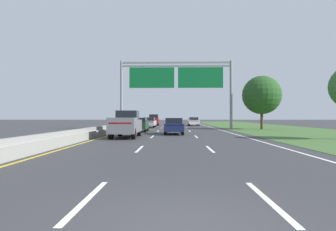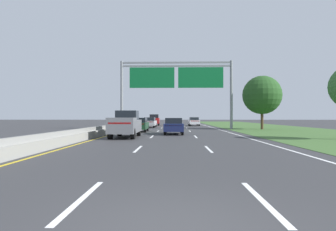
{
  "view_description": "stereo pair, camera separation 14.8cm",
  "coord_description": "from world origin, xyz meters",
  "px_view_note": "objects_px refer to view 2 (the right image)",
  "views": [
    {
      "loc": [
        -0.07,
        -4.27,
        1.71
      ],
      "look_at": [
        -0.69,
        28.08,
        1.82
      ],
      "focal_mm": 30.11,
      "sensor_mm": 36.0,
      "label": 1
    },
    {
      "loc": [
        0.07,
        -4.26,
        1.71
      ],
      "look_at": [
        -0.69,
        28.08,
        1.82
      ],
      "focal_mm": 30.11,
      "sensor_mm": 36.0,
      "label": 2
    }
  ],
  "objects_px": {
    "car_red_left_lane_suv": "(154,120)",
    "roadside_tree_mid": "(262,95)",
    "overhead_sign_gantry": "(176,81)",
    "car_darkgreen_left_lane_sedan": "(139,124)",
    "pickup_truck_grey": "(126,124)",
    "car_silver_left_lane_sedan": "(150,122)",
    "car_navy_centre_lane_sedan": "(174,126)",
    "car_white_right_lane_sedan": "(194,121)"
  },
  "relations": [
    {
      "from": "car_darkgreen_left_lane_sedan",
      "to": "car_navy_centre_lane_sedan",
      "type": "relative_size",
      "value": 1.0
    },
    {
      "from": "car_darkgreen_left_lane_sedan",
      "to": "car_silver_left_lane_sedan",
      "type": "bearing_deg",
      "value": -0.68
    },
    {
      "from": "car_darkgreen_left_lane_sedan",
      "to": "car_red_left_lane_suv",
      "type": "distance_m",
      "value": 22.54
    },
    {
      "from": "overhead_sign_gantry",
      "to": "car_darkgreen_left_lane_sedan",
      "type": "distance_m",
      "value": 9.39
    },
    {
      "from": "car_red_left_lane_suv",
      "to": "car_silver_left_lane_sedan",
      "type": "bearing_deg",
      "value": 178.52
    },
    {
      "from": "car_white_right_lane_sedan",
      "to": "overhead_sign_gantry",
      "type": "bearing_deg",
      "value": 165.42
    },
    {
      "from": "car_silver_left_lane_sedan",
      "to": "car_navy_centre_lane_sedan",
      "type": "bearing_deg",
      "value": -165.72
    },
    {
      "from": "car_navy_centre_lane_sedan",
      "to": "car_white_right_lane_sedan",
      "type": "xyz_separation_m",
      "value": [
        3.64,
        24.74,
        0.0
      ]
    },
    {
      "from": "pickup_truck_grey",
      "to": "roadside_tree_mid",
      "type": "bearing_deg",
      "value": -47.23
    },
    {
      "from": "car_red_left_lane_suv",
      "to": "roadside_tree_mid",
      "type": "height_order",
      "value": "roadside_tree_mid"
    },
    {
      "from": "pickup_truck_grey",
      "to": "car_silver_left_lane_sedan",
      "type": "bearing_deg",
      "value": -0.67
    },
    {
      "from": "car_silver_left_lane_sedan",
      "to": "roadside_tree_mid",
      "type": "xyz_separation_m",
      "value": [
        15.45,
        -6.3,
        3.73
      ]
    },
    {
      "from": "car_darkgreen_left_lane_sedan",
      "to": "car_white_right_lane_sedan",
      "type": "relative_size",
      "value": 0.99
    },
    {
      "from": "pickup_truck_grey",
      "to": "car_navy_centre_lane_sedan",
      "type": "relative_size",
      "value": 1.23
    },
    {
      "from": "overhead_sign_gantry",
      "to": "roadside_tree_mid",
      "type": "height_order",
      "value": "overhead_sign_gantry"
    },
    {
      "from": "car_darkgreen_left_lane_sedan",
      "to": "car_red_left_lane_suv",
      "type": "xyz_separation_m",
      "value": [
        0.07,
        22.53,
        0.28
      ]
    },
    {
      "from": "overhead_sign_gantry",
      "to": "car_darkgreen_left_lane_sedan",
      "type": "height_order",
      "value": "overhead_sign_gantry"
    },
    {
      "from": "pickup_truck_grey",
      "to": "overhead_sign_gantry",
      "type": "bearing_deg",
      "value": -16.34
    },
    {
      "from": "pickup_truck_grey",
      "to": "car_white_right_lane_sedan",
      "type": "relative_size",
      "value": 1.22
    },
    {
      "from": "roadside_tree_mid",
      "to": "overhead_sign_gantry",
      "type": "bearing_deg",
      "value": 179.3
    },
    {
      "from": "car_navy_centre_lane_sedan",
      "to": "car_white_right_lane_sedan",
      "type": "bearing_deg",
      "value": -8.73
    },
    {
      "from": "pickup_truck_grey",
      "to": "car_red_left_lane_suv",
      "type": "relative_size",
      "value": 1.14
    },
    {
      "from": "car_darkgreen_left_lane_sedan",
      "to": "roadside_tree_mid",
      "type": "distance_m",
      "value": 17.08
    },
    {
      "from": "car_navy_centre_lane_sedan",
      "to": "car_red_left_lane_suv",
      "type": "bearing_deg",
      "value": 7.7
    },
    {
      "from": "car_red_left_lane_suv",
      "to": "car_white_right_lane_sedan",
      "type": "distance_m",
      "value": 7.74
    },
    {
      "from": "roadside_tree_mid",
      "to": "pickup_truck_grey",
      "type": "bearing_deg",
      "value": -136.9
    },
    {
      "from": "overhead_sign_gantry",
      "to": "roadside_tree_mid",
      "type": "distance_m",
      "value": 11.52
    },
    {
      "from": "pickup_truck_grey",
      "to": "car_silver_left_lane_sedan",
      "type": "height_order",
      "value": "pickup_truck_grey"
    },
    {
      "from": "car_white_right_lane_sedan",
      "to": "pickup_truck_grey",
      "type": "bearing_deg",
      "value": 163.93
    },
    {
      "from": "overhead_sign_gantry",
      "to": "pickup_truck_grey",
      "type": "bearing_deg",
      "value": -106.01
    },
    {
      "from": "pickup_truck_grey",
      "to": "car_silver_left_lane_sedan",
      "type": "distance_m",
      "value": 20.87
    },
    {
      "from": "pickup_truck_grey",
      "to": "car_darkgreen_left_lane_sedan",
      "type": "height_order",
      "value": "pickup_truck_grey"
    },
    {
      "from": "car_navy_centre_lane_sedan",
      "to": "car_silver_left_lane_sedan",
      "type": "height_order",
      "value": "same"
    },
    {
      "from": "car_darkgreen_left_lane_sedan",
      "to": "car_silver_left_lane_sedan",
      "type": "relative_size",
      "value": 0.99
    },
    {
      "from": "car_navy_centre_lane_sedan",
      "to": "car_red_left_lane_suv",
      "type": "xyz_separation_m",
      "value": [
        -3.8,
        26.84,
        0.28
      ]
    },
    {
      "from": "pickup_truck_grey",
      "to": "car_navy_centre_lane_sedan",
      "type": "bearing_deg",
      "value": -42.97
    },
    {
      "from": "car_red_left_lane_suv",
      "to": "roadside_tree_mid",
      "type": "distance_m",
      "value": 22.88
    },
    {
      "from": "pickup_truck_grey",
      "to": "car_red_left_lane_suv",
      "type": "height_order",
      "value": "pickup_truck_grey"
    },
    {
      "from": "pickup_truck_grey",
      "to": "car_white_right_lane_sedan",
      "type": "height_order",
      "value": "pickup_truck_grey"
    },
    {
      "from": "car_darkgreen_left_lane_sedan",
      "to": "pickup_truck_grey",
      "type": "bearing_deg",
      "value": 179.52
    },
    {
      "from": "car_navy_centre_lane_sedan",
      "to": "car_red_left_lane_suv",
      "type": "relative_size",
      "value": 0.93
    },
    {
      "from": "overhead_sign_gantry",
      "to": "car_silver_left_lane_sedan",
      "type": "xyz_separation_m",
      "value": [
        -4.1,
        6.16,
        -5.71
      ]
    }
  ]
}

